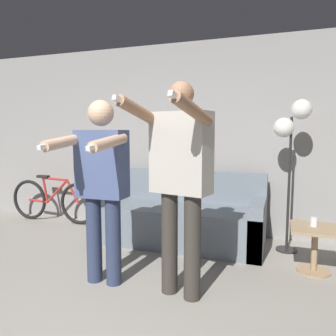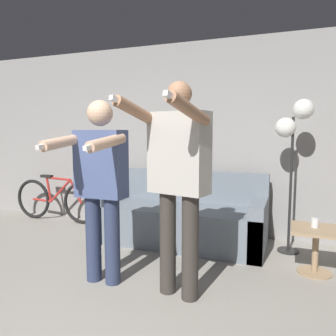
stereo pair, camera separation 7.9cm
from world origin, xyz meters
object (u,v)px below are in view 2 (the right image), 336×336
couch (181,219)px  bicycle (57,200)px  side_table (316,241)px  floor_lamp (294,128)px  cup (315,223)px  person_left (100,179)px  cat (175,165)px  person_right (178,173)px

couch → bicycle: couch is taller
couch → side_table: size_ratio=4.46×
floor_lamp → cup: (0.23, -0.50, -0.93)m
person_left → bicycle: person_left is taller
person_left → cat: bearing=84.8°
bicycle → cup: bearing=-10.0°
floor_lamp → bicycle: 3.60m
cat → side_table: 1.97m
couch → bicycle: size_ratio=1.34×
cup → person_left: bearing=-152.9°
person_left → person_right: size_ratio=0.93×
couch → bicycle: (-2.13, 0.25, 0.04)m
side_table → cup: size_ratio=5.28×
floor_lamp → bicycle: bearing=177.6°
cat → bicycle: 2.04m
person_left → cat: 1.66m
person_right → cup: 1.55m
person_left → side_table: bearing=25.5°
person_right → side_table: 1.61m
couch → cat: cat is taller
person_left → cat: size_ratio=3.34×
person_right → cat: size_ratio=3.58×
cat → couch: bearing=-59.2°
bicycle → floor_lamp: bearing=-2.4°
person_left → person_right: (0.73, 0.00, 0.09)m
couch → person_right: person_right is taller
person_right → floor_lamp: (0.88, 1.44, 0.37)m
cup → bicycle: 3.71m
couch → bicycle: 2.15m
couch → person_left: 1.53m
floor_lamp → side_table: bearing=-65.8°
cat → side_table: size_ratio=1.08×
person_left → floor_lamp: floor_lamp is taller
person_left → cat: person_left is taller
side_table → cup: cup is taller
cat → side_table: bearing=-23.5°
floor_lamp → person_left: bearing=-138.2°
person_left → side_table: person_left is taller
person_left → floor_lamp: (1.61, 1.44, 0.46)m
person_left → side_table: size_ratio=3.59×
cat → floor_lamp: 1.57m
cat → cup: 1.90m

